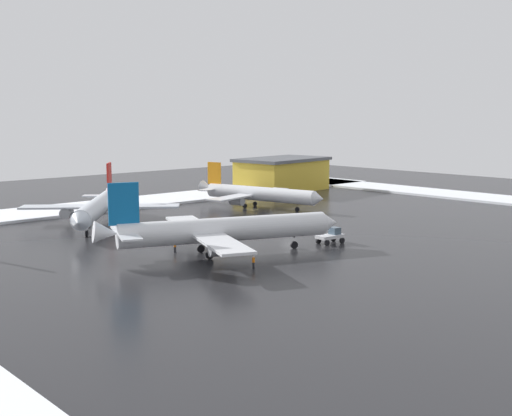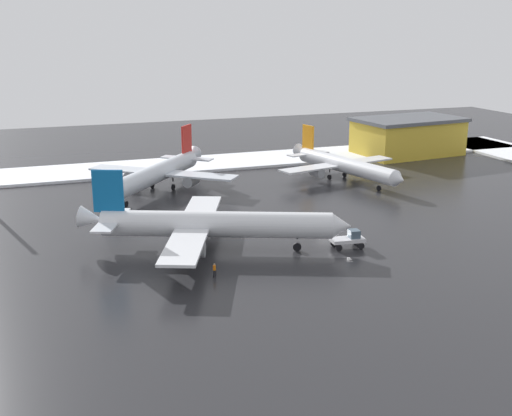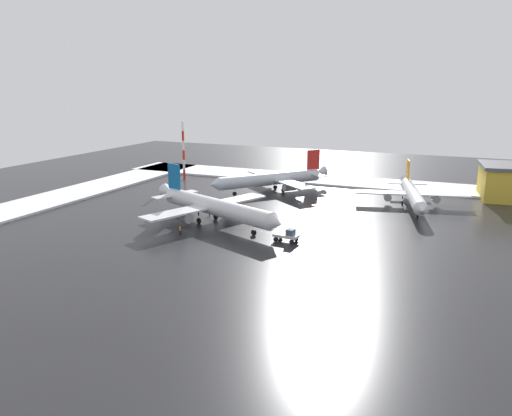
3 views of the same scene
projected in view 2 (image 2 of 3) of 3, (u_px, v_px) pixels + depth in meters
The scene contains 9 objects.
ground_plane at pixel (325, 225), 98.70m from camera, with size 240.00×240.00×0.00m, color #232326.
snow_bank_far at pixel (228, 162), 143.92m from camera, with size 152.00×16.00×0.54m, color white.
airplane_far_rear at pixel (210, 224), 86.70m from camera, with size 35.51×30.07×11.04m.
airplane_foreground_jet at pixel (344, 165), 126.79m from camera, with size 26.56×31.69×9.50m.
airplane_distant_tail at pixel (157, 173), 117.77m from camera, with size 26.77×29.46×10.54m.
pushback_tug at pixel (349, 239), 88.15m from camera, with size 4.81×2.74×2.50m.
ground_crew_beside_wing at pixel (172, 234), 91.06m from camera, with size 0.36×0.36×1.71m.
ground_crew_mid_apron at pixel (214, 269), 77.90m from camera, with size 0.36×0.36×1.71m.
cargo_hangar at pixel (408, 136), 152.26m from camera, with size 26.58×17.82×8.80m.
Camera 2 is at (41.95, 85.13, 29.25)m, focal length 45.00 mm.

